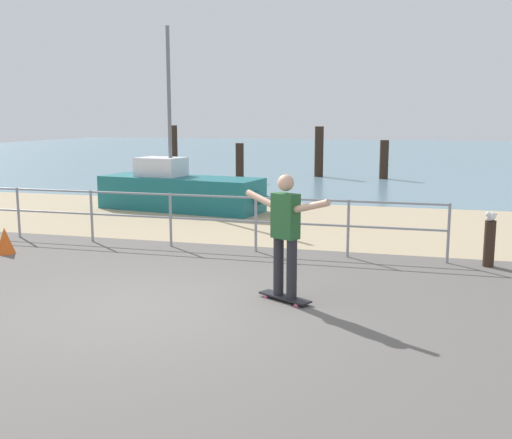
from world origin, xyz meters
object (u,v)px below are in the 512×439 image
at_px(bollard_short, 489,244).
at_px(seagull, 491,216).
at_px(skateboard, 285,297).
at_px(skateboarder, 285,228).
at_px(sailboat, 186,191).
at_px(traffic_cone, 5,241).

height_order(bollard_short, seagull, seagull).
xyz_separation_m(skateboard, seagull, (2.83, 2.77, 0.80)).
relative_size(skateboard, skateboarder, 0.48).
relative_size(sailboat, bollard_short, 6.39).
bearing_deg(traffic_cone, bollard_short, 8.99).
bearing_deg(bollard_short, traffic_cone, -171.01).
relative_size(skateboard, bollard_short, 1.00).
distance_m(sailboat, traffic_cone, 5.89).
bearing_deg(skateboarder, bollard_short, 44.43).
height_order(skateboarder, bollard_short, skateboarder).
height_order(sailboat, bollard_short, sailboat).
xyz_separation_m(skateboarder, seagull, (2.83, 2.77, -0.15)).
relative_size(skateboarder, seagull, 3.48).
height_order(skateboarder, seagull, skateboarder).
bearing_deg(seagull, skateboard, -135.67).
distance_m(sailboat, skateboarder, 8.43).
height_order(skateboarder, traffic_cone, skateboarder).
bearing_deg(sailboat, seagull, -31.83).
bearing_deg(seagull, sailboat, 148.17).
bearing_deg(skateboard, sailboat, 121.01).
xyz_separation_m(sailboat, skateboarder, (4.34, -7.21, 0.50)).
distance_m(skateboard, seagull, 4.04).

